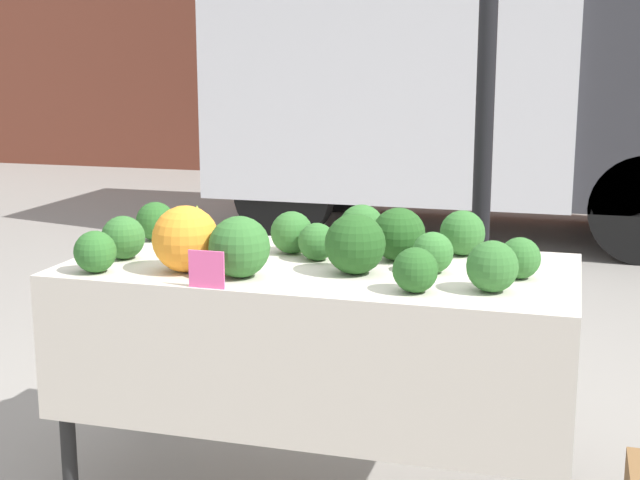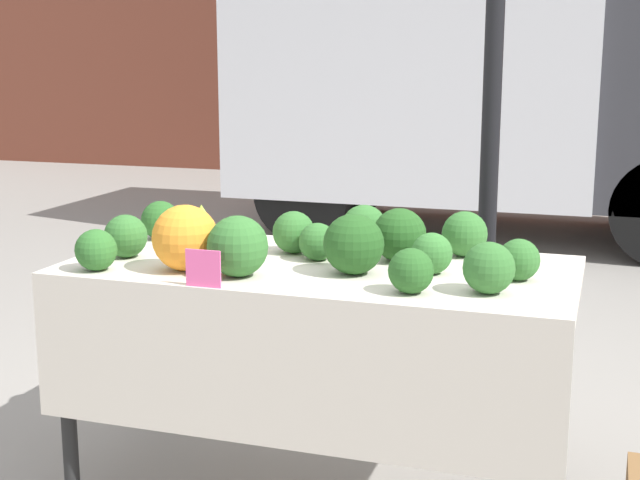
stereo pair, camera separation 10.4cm
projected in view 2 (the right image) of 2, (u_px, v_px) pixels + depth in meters
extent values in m
cylinder|color=black|center=(490.00, 144.00, 3.34)|extent=(0.07, 0.07, 2.26)
cube|color=silver|center=(424.00, 59.00, 7.30)|extent=(2.83, 1.90, 2.16)
cylinder|color=black|center=(304.00, 193.00, 7.04)|extent=(0.78, 0.22, 0.78)
cylinder|color=black|center=(357.00, 170.00, 8.46)|extent=(0.78, 0.22, 0.78)
cube|color=beige|center=(320.00, 269.00, 2.88)|extent=(1.62, 0.79, 0.03)
cube|color=beige|center=(278.00, 377.00, 2.56)|extent=(1.62, 0.01, 0.44)
cylinder|color=black|center=(67.00, 394.00, 2.88)|extent=(0.05, 0.05, 0.76)
cylinder|color=black|center=(545.00, 458.00, 2.42)|extent=(0.05, 0.05, 0.76)
cylinder|color=black|center=(165.00, 334.00, 3.50)|extent=(0.05, 0.05, 0.76)
cylinder|color=black|center=(560.00, 376.00, 3.04)|extent=(0.05, 0.05, 0.76)
sphere|color=orange|center=(185.00, 238.00, 2.77)|extent=(0.21, 0.21, 0.21)
cone|color=#93B238|center=(202.00, 223.00, 3.22)|extent=(0.17, 0.17, 0.13)
sphere|color=#336B2D|center=(519.00, 260.00, 2.66)|extent=(0.13, 0.13, 0.13)
sphere|color=#23511E|center=(399.00, 235.00, 2.90)|extent=(0.18, 0.18, 0.18)
sphere|color=#285B23|center=(411.00, 271.00, 2.51)|extent=(0.13, 0.13, 0.13)
sphere|color=#336B2D|center=(238.00, 246.00, 2.70)|extent=(0.19, 0.19, 0.19)
sphere|color=#285B23|center=(161.00, 220.00, 3.25)|extent=(0.14, 0.14, 0.14)
sphere|color=#336B2D|center=(465.00, 234.00, 2.97)|extent=(0.15, 0.15, 0.15)
sphere|color=#336B2D|center=(364.00, 228.00, 3.06)|extent=(0.16, 0.16, 0.16)
sphere|color=#387533|center=(432.00, 253.00, 2.73)|extent=(0.13, 0.13, 0.13)
sphere|color=#336B2D|center=(489.00, 268.00, 2.50)|extent=(0.15, 0.15, 0.15)
sphere|color=#23511E|center=(354.00, 244.00, 2.73)|extent=(0.19, 0.19, 0.19)
sphere|color=#336B2D|center=(318.00, 242.00, 2.92)|extent=(0.12, 0.12, 0.12)
sphere|color=#336B2D|center=(294.00, 232.00, 3.02)|extent=(0.14, 0.14, 0.14)
sphere|color=#336B2D|center=(126.00, 236.00, 2.96)|extent=(0.14, 0.14, 0.14)
sphere|color=#2D6628|center=(96.00, 250.00, 2.78)|extent=(0.13, 0.13, 0.13)
cube|color=#F45B9E|center=(203.00, 268.00, 2.58)|extent=(0.11, 0.01, 0.11)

